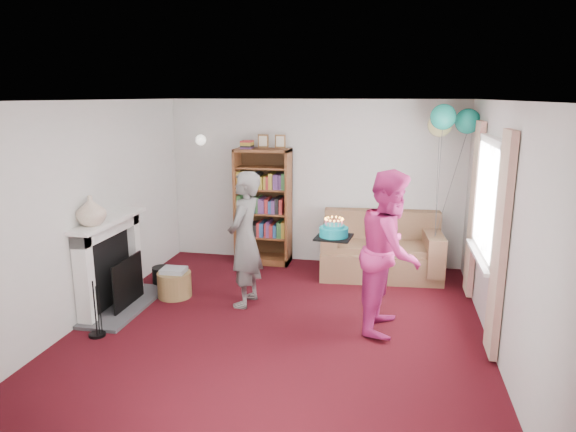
% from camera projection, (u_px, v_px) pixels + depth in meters
% --- Properties ---
extents(ground, '(5.00, 5.00, 0.00)m').
position_uv_depth(ground, '(279.00, 328.00, 5.76)').
color(ground, black).
rests_on(ground, ground).
extents(wall_back, '(4.50, 0.02, 2.50)m').
position_uv_depth(wall_back, '(314.00, 182.00, 7.87)').
color(wall_back, silver).
rests_on(wall_back, ground).
extents(wall_left, '(0.02, 5.00, 2.50)m').
position_uv_depth(wall_left, '(88.00, 211.00, 5.91)').
color(wall_left, silver).
rests_on(wall_left, ground).
extents(wall_right, '(0.02, 5.00, 2.50)m').
position_uv_depth(wall_right, '(503.00, 231.00, 5.04)').
color(wall_right, silver).
rests_on(wall_right, ground).
extents(ceiling, '(4.50, 5.00, 0.01)m').
position_uv_depth(ceiling, '(278.00, 100.00, 5.19)').
color(ceiling, white).
rests_on(ceiling, wall_back).
extents(fireplace, '(0.55, 1.80, 1.12)m').
position_uv_depth(fireplace, '(115.00, 267.00, 6.23)').
color(fireplace, '#3F3F42').
rests_on(fireplace, ground).
extents(window_bay, '(0.14, 2.02, 2.20)m').
position_uv_depth(window_bay, '(486.00, 221.00, 5.64)').
color(window_bay, white).
rests_on(window_bay, ground).
extents(wall_sconce, '(0.16, 0.23, 0.16)m').
position_uv_depth(wall_sconce, '(201.00, 140.00, 7.93)').
color(wall_sconce, gold).
rests_on(wall_sconce, ground).
extents(bookcase, '(0.84, 0.42, 1.98)m').
position_uv_depth(bookcase, '(263.00, 207.00, 7.90)').
color(bookcase, '#472B14').
rests_on(bookcase, ground).
extents(sofa, '(1.69, 0.90, 0.90)m').
position_uv_depth(sofa, '(380.00, 251.00, 7.46)').
color(sofa, brown).
rests_on(sofa, ground).
extents(wicker_basket, '(0.44, 0.44, 0.39)m').
position_uv_depth(wicker_basket, '(174.00, 283.00, 6.64)').
color(wicker_basket, olive).
rests_on(wicker_basket, ground).
extents(person_striped, '(0.46, 0.65, 1.67)m').
position_uv_depth(person_striped, '(245.00, 239.00, 6.25)').
color(person_striped, black).
rests_on(person_striped, ground).
extents(person_magenta, '(0.79, 0.95, 1.79)m').
position_uv_depth(person_magenta, '(390.00, 251.00, 5.58)').
color(person_magenta, '#BF2670').
rests_on(person_magenta, ground).
extents(birthday_cake, '(0.38, 0.38, 0.22)m').
position_uv_depth(birthday_cake, '(334.00, 232.00, 5.59)').
color(birthday_cake, black).
rests_on(birthday_cake, ground).
extents(balloons, '(0.66, 0.71, 1.78)m').
position_uv_depth(balloons, '(450.00, 121.00, 6.77)').
color(balloons, '#3F3F3F').
rests_on(balloons, ground).
extents(mantel_vase, '(0.33, 0.33, 0.34)m').
position_uv_depth(mantel_vase, '(91.00, 211.00, 5.73)').
color(mantel_vase, beige).
rests_on(mantel_vase, fireplace).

